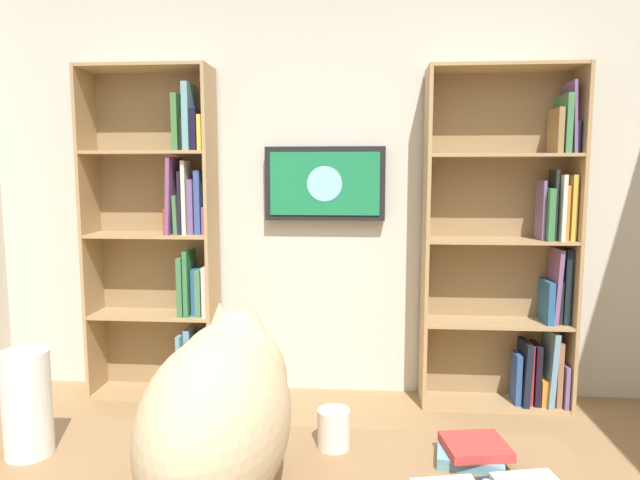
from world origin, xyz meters
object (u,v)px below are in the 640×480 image
object	(u,v)px
bookshelf_left	(517,254)
cat	(221,406)
desk_book_stack	(472,452)
wall_mounted_tv	(325,184)
paper_towel_roll	(27,403)
bookshelf_right	(168,242)
coffee_mug	(334,429)

from	to	relation	value
bookshelf_left	cat	size ratio (longest dim) A/B	3.25
bookshelf_left	cat	world-z (taller)	bookshelf_left
desk_book_stack	wall_mounted_tv	bearing A→B (deg)	-77.52
paper_towel_roll	bookshelf_right	bearing A→B (deg)	-78.26
cat	bookshelf_left	bearing A→B (deg)	-117.39
bookshelf_right	coffee_mug	distance (m)	2.48
cat	coffee_mug	xyz separation A→B (m)	(-0.22, -0.21, -0.14)
paper_towel_roll	coffee_mug	size ratio (longest dim) A/B	2.66
paper_towel_roll	coffee_mug	bearing A→B (deg)	-172.88
wall_mounted_tv	paper_towel_roll	bearing A→B (deg)	76.91
bookshelf_right	wall_mounted_tv	xyz separation A→B (m)	(-1.01, -0.08, 0.37)
wall_mounted_tv	paper_towel_roll	xyz separation A→B (m)	(0.54, 2.34, -0.48)
bookshelf_right	cat	world-z (taller)	bookshelf_right
coffee_mug	desk_book_stack	xyz separation A→B (m)	(-0.33, 0.04, -0.02)
cat	desk_book_stack	bearing A→B (deg)	-163.01
bookshelf_right	wall_mounted_tv	size ratio (longest dim) A/B	2.76
bookshelf_left	desk_book_stack	world-z (taller)	bookshelf_left
coffee_mug	desk_book_stack	bearing A→B (deg)	172.55
wall_mounted_tv	desk_book_stack	xyz separation A→B (m)	(-0.51, 2.29, -0.58)
bookshelf_left	paper_towel_roll	size ratio (longest dim) A/B	8.18
bookshelf_left	cat	xyz separation A→B (m)	(1.23, 2.38, 0.01)
paper_towel_roll	bookshelf_left	bearing A→B (deg)	-127.52
cat	wall_mounted_tv	bearing A→B (deg)	-90.96
bookshelf_right	desk_book_stack	world-z (taller)	bookshelf_right
bookshelf_left	desk_book_stack	distance (m)	2.32
paper_towel_roll	cat	bearing A→B (deg)	166.61
paper_towel_roll	coffee_mug	distance (m)	0.74
coffee_mug	paper_towel_roll	bearing A→B (deg)	7.12
bookshelf_left	bookshelf_right	bearing A→B (deg)	0.07
wall_mounted_tv	bookshelf_right	bearing A→B (deg)	4.65
wall_mounted_tv	cat	world-z (taller)	wall_mounted_tv
wall_mounted_tv	coffee_mug	xyz separation A→B (m)	(-0.18, 2.25, -0.56)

